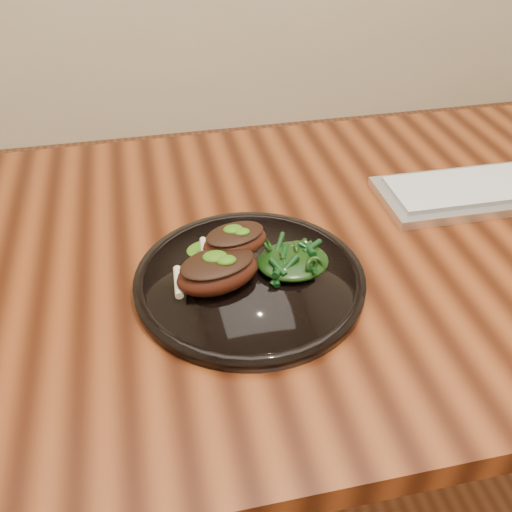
{
  "coord_description": "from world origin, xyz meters",
  "views": [
    {
      "loc": [
        -0.34,
        -0.67,
        1.27
      ],
      "look_at": [
        -0.21,
        -0.06,
        0.78
      ],
      "focal_mm": 40.0,
      "sensor_mm": 36.0,
      "label": 1
    }
  ],
  "objects": [
    {
      "name": "lamb_chop_back",
      "position": [
        -0.23,
        -0.05,
        0.81
      ],
      "size": [
        0.11,
        0.08,
        0.04
      ],
      "color": "#3B150B",
      "rests_on": "plate"
    },
    {
      "name": "plate",
      "position": [
        -0.22,
        -0.09,
        0.76
      ],
      "size": [
        0.32,
        0.32,
        0.02
      ],
      "color": "black",
      "rests_on": "desk"
    },
    {
      "name": "desk",
      "position": [
        0.0,
        0.0,
        0.67
      ],
      "size": [
        1.6,
        0.8,
        0.75
      ],
      "color": "black",
      "rests_on": "ground"
    },
    {
      "name": "greens_heap",
      "position": [
        -0.16,
        -0.08,
        0.79
      ],
      "size": [
        0.1,
        0.09,
        0.04
      ],
      "color": "black",
      "rests_on": "plate"
    },
    {
      "name": "herb_smear",
      "position": [
        -0.26,
        -0.02,
        0.77
      ],
      "size": [
        0.08,
        0.05,
        0.0
      ],
      "primitive_type": "ellipsoid",
      "color": "#1F4E08",
      "rests_on": "plate"
    },
    {
      "name": "lamb_chop_front",
      "position": [
        -0.27,
        -0.1,
        0.79
      ],
      "size": [
        0.13,
        0.1,
        0.05
      ],
      "color": "#3B150B",
      "rests_on": "plate"
    }
  ]
}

